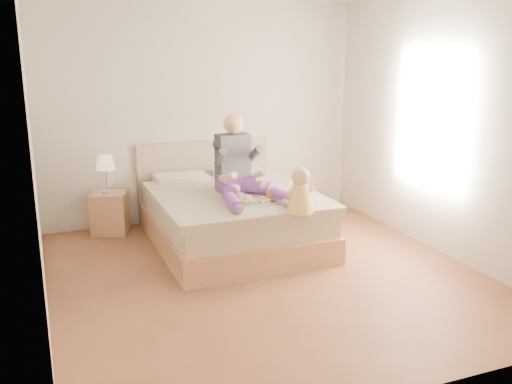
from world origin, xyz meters
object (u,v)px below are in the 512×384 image
object	(u,v)px
bed	(230,214)
baby	(300,194)
nightstand	(110,213)
tray	(256,200)
adult	(240,171)

from	to	relation	value
bed	baby	world-z (taller)	baby
bed	nightstand	bearing A→B (deg)	146.98
tray	baby	world-z (taller)	baby
adult	tray	world-z (taller)	adult
baby	tray	bearing A→B (deg)	118.54
bed	adult	bearing A→B (deg)	-81.28
adult	baby	world-z (taller)	adult
tray	baby	distance (m)	0.54
bed	nightstand	size ratio (longest dim) A/B	4.36
adult	tray	xyz separation A→B (m)	(0.03, -0.41, -0.23)
nightstand	adult	world-z (taller)	adult
tray	adult	bearing A→B (deg)	89.79
tray	bed	bearing A→B (deg)	91.33
adult	tray	size ratio (longest dim) A/B	2.35
adult	nightstand	bearing A→B (deg)	137.85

